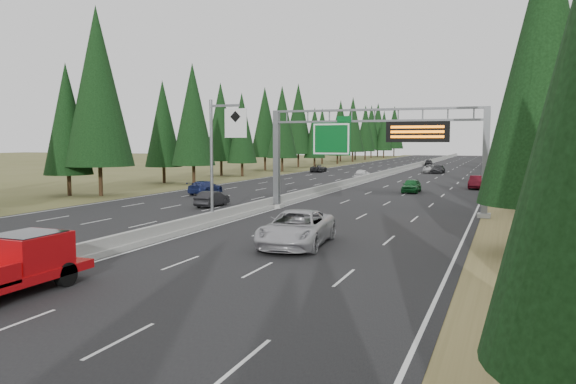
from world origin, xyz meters
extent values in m
cube|color=black|center=(0.00, 80.00, 0.04)|extent=(32.00, 260.00, 0.08)
cube|color=olive|center=(17.80, 80.00, 0.03)|extent=(3.60, 260.00, 0.06)
cube|color=#505126|center=(-17.80, 80.00, 0.03)|extent=(3.60, 260.00, 0.06)
cube|color=gray|center=(0.00, 80.00, 0.23)|extent=(0.70, 260.00, 0.30)
cube|color=gray|center=(0.00, 80.00, 0.63)|extent=(0.30, 260.00, 0.60)
cube|color=slate|center=(0.35, 35.00, 3.98)|extent=(0.45, 0.45, 7.80)
cube|color=gray|center=(0.35, 35.00, 0.23)|extent=(0.90, 0.90, 0.30)
cube|color=slate|center=(16.20, 35.00, 3.98)|extent=(0.45, 0.45, 7.80)
cube|color=gray|center=(16.20, 35.00, 0.23)|extent=(0.90, 0.90, 0.30)
cube|color=slate|center=(8.28, 35.00, 7.80)|extent=(15.85, 0.35, 0.16)
cube|color=slate|center=(8.28, 35.00, 6.96)|extent=(15.85, 0.35, 0.16)
cube|color=#054C19|center=(5.00, 34.75, 5.63)|extent=(3.00, 0.10, 2.50)
cube|color=silver|center=(5.00, 34.69, 5.63)|extent=(2.85, 0.02, 2.35)
cube|color=#054C19|center=(6.00, 34.75, 7.13)|extent=(1.10, 0.10, 0.45)
cube|color=black|center=(11.50, 34.70, 6.13)|extent=(4.50, 0.40, 1.50)
cube|color=orange|center=(11.50, 34.48, 6.48)|extent=(3.80, 0.02, 0.18)
cube|color=orange|center=(11.50, 34.48, 6.13)|extent=(3.80, 0.02, 0.18)
cube|color=orange|center=(11.50, 34.48, 5.78)|extent=(3.80, 0.02, 0.18)
cylinder|color=slate|center=(0.00, 25.00, 4.08)|extent=(0.20, 0.20, 8.00)
cube|color=gray|center=(0.00, 25.00, 0.18)|extent=(0.50, 0.50, 0.20)
cube|color=slate|center=(1.00, 25.00, 7.68)|extent=(2.00, 0.15, 0.15)
cube|color=silver|center=(1.80, 24.88, 6.58)|extent=(1.50, 0.06, 1.80)
cylinder|color=black|center=(19.09, 22.01, 1.25)|extent=(0.40, 0.40, 2.51)
cone|color=black|center=(19.09, 22.01, 9.09)|extent=(5.64, 5.64, 13.17)
cylinder|color=black|center=(20.03, 40.15, 0.94)|extent=(0.40, 0.40, 1.89)
cone|color=black|center=(20.03, 40.15, 6.84)|extent=(4.24, 4.24, 9.90)
cylinder|color=black|center=(19.08, 53.04, 1.03)|extent=(0.40, 0.40, 2.06)
cone|color=black|center=(19.08, 53.04, 7.46)|extent=(4.63, 4.63, 10.81)
cylinder|color=black|center=(19.10, 71.90, 0.89)|extent=(0.40, 0.40, 1.78)
cone|color=black|center=(19.10, 71.90, 6.44)|extent=(4.00, 4.00, 9.33)
cylinder|color=black|center=(24.55, 72.72, 1.15)|extent=(0.40, 0.40, 2.31)
cone|color=black|center=(24.55, 72.72, 8.36)|extent=(5.19, 5.19, 12.11)
cylinder|color=black|center=(19.68, 90.00, 1.51)|extent=(0.40, 0.40, 3.02)
cone|color=black|center=(19.68, 90.00, 10.95)|extent=(6.80, 6.80, 15.87)
cylinder|color=black|center=(24.48, 90.21, 1.04)|extent=(0.40, 0.40, 2.09)
cone|color=black|center=(24.48, 90.21, 7.56)|extent=(4.70, 4.70, 10.96)
cylinder|color=black|center=(20.26, 104.47, 1.31)|extent=(0.40, 0.40, 2.63)
cone|color=black|center=(20.26, 104.47, 9.53)|extent=(5.92, 5.92, 13.80)
cylinder|color=black|center=(23.27, 105.59, 1.13)|extent=(0.40, 0.40, 2.26)
cone|color=black|center=(23.27, 105.59, 8.18)|extent=(5.08, 5.08, 11.84)
cylinder|color=black|center=(20.10, 121.79, 0.90)|extent=(0.40, 0.40, 1.80)
cone|color=black|center=(20.10, 121.79, 6.53)|extent=(4.06, 4.06, 9.46)
cylinder|color=black|center=(24.99, 120.39, 1.02)|extent=(0.40, 0.40, 2.03)
cone|color=black|center=(24.99, 120.39, 7.37)|extent=(4.57, 4.57, 10.67)
cylinder|color=black|center=(20.54, 139.42, 1.48)|extent=(0.40, 0.40, 2.95)
cone|color=black|center=(20.54, 139.42, 10.71)|extent=(6.65, 6.65, 15.51)
cylinder|color=black|center=(24.23, 136.76, 1.39)|extent=(0.40, 0.40, 2.79)
cone|color=black|center=(24.23, 136.76, 10.11)|extent=(6.27, 6.27, 14.64)
cylinder|color=black|center=(20.40, 153.50, 1.28)|extent=(0.40, 0.40, 2.57)
cone|color=black|center=(20.40, 153.50, 9.31)|extent=(5.78, 5.78, 13.49)
cylinder|color=black|center=(23.97, 155.39, 0.95)|extent=(0.40, 0.40, 1.90)
cone|color=black|center=(23.97, 155.39, 6.89)|extent=(4.28, 4.28, 9.98)
cylinder|color=black|center=(19.25, 172.80, 1.14)|extent=(0.40, 0.40, 2.29)
cone|color=black|center=(19.25, 172.80, 8.29)|extent=(5.15, 5.15, 12.01)
cylinder|color=black|center=(23.50, 169.77, 1.45)|extent=(0.40, 0.40, 2.90)
cone|color=black|center=(23.50, 169.77, 10.52)|extent=(6.53, 6.53, 15.24)
cylinder|color=black|center=(19.72, 188.43, 1.08)|extent=(0.40, 0.40, 2.17)
cone|color=black|center=(19.72, 188.43, 7.86)|extent=(4.88, 4.88, 11.39)
cylinder|color=black|center=(24.93, 189.82, 1.17)|extent=(0.40, 0.40, 2.33)
cone|color=black|center=(24.93, 189.82, 8.46)|extent=(5.25, 5.25, 12.26)
cylinder|color=black|center=(-20.12, 38.50, 1.49)|extent=(0.40, 0.40, 2.98)
cone|color=black|center=(-20.12, 38.50, 10.82)|extent=(6.71, 6.71, 15.66)
cylinder|color=black|center=(-23.27, 37.60, 1.06)|extent=(0.40, 0.40, 2.12)
cone|color=black|center=(-23.27, 37.60, 7.67)|extent=(4.76, 4.76, 11.11)
cylinder|color=black|center=(-19.15, 54.73, 1.21)|extent=(0.40, 0.40, 2.42)
cone|color=black|center=(-19.15, 54.73, 8.79)|extent=(5.45, 5.45, 12.72)
cylinder|color=black|center=(-24.12, 55.58, 1.06)|extent=(0.40, 0.40, 2.13)
cone|color=black|center=(-24.12, 55.58, 7.72)|extent=(4.79, 4.79, 11.18)
cylinder|color=black|center=(-20.83, 72.02, 1.03)|extent=(0.40, 0.40, 2.07)
cone|color=black|center=(-20.83, 72.02, 7.49)|extent=(4.65, 4.65, 10.84)
cylinder|color=black|center=(-24.54, 72.12, 1.17)|extent=(0.40, 0.40, 2.34)
cone|color=black|center=(-24.54, 72.12, 8.48)|extent=(5.26, 5.26, 12.28)
cylinder|color=black|center=(-20.00, 86.64, 1.22)|extent=(0.40, 0.40, 2.44)
cone|color=black|center=(-20.00, 86.64, 8.85)|extent=(5.49, 5.49, 12.82)
cylinder|color=black|center=(-24.69, 89.67, 1.24)|extent=(0.40, 0.40, 2.48)
cone|color=black|center=(-24.69, 89.67, 8.99)|extent=(5.58, 5.58, 13.02)
cylinder|color=black|center=(-19.63, 103.59, 0.99)|extent=(0.40, 0.40, 1.98)
cone|color=black|center=(-19.63, 103.59, 7.16)|extent=(4.45, 4.45, 10.37)
cylinder|color=black|center=(-23.11, 103.33, 1.39)|extent=(0.40, 0.40, 2.77)
cone|color=black|center=(-23.11, 103.33, 10.06)|extent=(6.24, 6.24, 14.57)
cylinder|color=black|center=(-20.12, 122.10, 1.02)|extent=(0.40, 0.40, 2.04)
cone|color=black|center=(-20.12, 122.10, 7.38)|extent=(4.58, 4.58, 10.68)
cylinder|color=black|center=(-23.55, 120.79, 1.06)|extent=(0.40, 0.40, 2.11)
cone|color=black|center=(-23.55, 120.79, 7.67)|extent=(4.76, 4.76, 11.10)
cylinder|color=black|center=(-20.37, 136.98, 1.35)|extent=(0.40, 0.40, 2.71)
cone|color=black|center=(-20.37, 136.98, 9.82)|extent=(6.09, 6.09, 14.22)
cylinder|color=black|center=(-24.17, 138.66, 1.31)|extent=(0.40, 0.40, 2.61)
cone|color=black|center=(-24.17, 138.66, 9.47)|extent=(5.88, 5.88, 13.72)
cylinder|color=black|center=(-20.90, 153.12, 1.26)|extent=(0.40, 0.40, 2.52)
cone|color=black|center=(-20.90, 153.12, 9.14)|extent=(5.67, 5.67, 13.24)
cylinder|color=black|center=(-23.91, 153.27, 1.15)|extent=(0.40, 0.40, 2.29)
cone|color=black|center=(-23.91, 153.27, 8.31)|extent=(5.16, 5.16, 12.04)
cylinder|color=black|center=(-19.58, 172.81, 1.21)|extent=(0.40, 0.40, 2.42)
cone|color=black|center=(-19.58, 172.81, 8.77)|extent=(5.44, 5.44, 12.70)
cylinder|color=black|center=(-23.71, 172.80, 1.36)|extent=(0.40, 0.40, 2.72)
cone|color=black|center=(-23.71, 172.80, 9.86)|extent=(6.12, 6.12, 14.28)
cylinder|color=black|center=(-19.39, 189.26, 1.41)|extent=(0.40, 0.40, 2.82)
cone|color=black|center=(-19.39, 189.26, 10.21)|extent=(6.34, 6.34, 14.79)
cylinder|color=black|center=(-24.64, 186.87, 1.49)|extent=(0.40, 0.40, 2.99)
cone|color=black|center=(-24.64, 186.87, 10.82)|extent=(6.72, 6.72, 15.68)
imported|color=#ACACB1|center=(7.62, 20.16, 0.99)|extent=(3.60, 6.78, 1.81)
cylinder|color=black|center=(0.54, 9.44, 0.53)|extent=(0.34, 0.91, 0.91)
cylinder|color=black|center=(2.46, 9.44, 0.53)|extent=(0.34, 0.91, 0.91)
cube|color=#BD0B10|center=(1.50, 7.62, 0.70)|extent=(2.27, 6.35, 0.34)
cube|color=#BD0B10|center=(1.50, 8.64, 1.50)|extent=(2.16, 2.50, 1.25)
cube|color=black|center=(1.50, 8.64, 1.84)|extent=(1.93, 2.16, 0.62)
imported|color=#166128|center=(8.32, 52.76, 0.80)|extent=(1.76, 4.24, 1.44)
imported|color=#510B15|center=(14.50, 60.08, 0.82)|extent=(1.76, 4.57, 1.48)
imported|color=black|center=(6.86, 89.48, 0.77)|extent=(2.19, 4.85, 1.38)
imported|color=#BBBBBB|center=(5.44, 90.45, 0.76)|extent=(2.67, 5.04, 1.35)
imported|color=black|center=(1.50, 119.34, 0.74)|extent=(1.82, 3.99, 1.33)
imported|color=black|center=(-4.97, 33.93, 0.72)|extent=(1.44, 3.92, 1.28)
imported|color=navy|center=(-10.93, 43.24, 0.76)|extent=(1.96, 4.71, 1.36)
imported|color=silver|center=(-1.50, 71.31, 0.78)|extent=(1.76, 4.14, 1.40)
imported|color=black|center=(-12.90, 85.99, 0.71)|extent=(2.37, 4.68, 1.27)
camera|label=1|loc=(17.62, -6.60, 5.48)|focal=35.00mm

